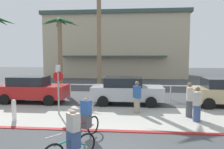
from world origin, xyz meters
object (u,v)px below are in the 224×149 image
Objects in this scene: palm_tree_2 at (98,17)px; car_red_1 at (32,89)px; stop_sign_bike_lane at (58,82)px; pedestrian_1 at (197,106)px; cyclist_red_0 at (85,119)px; pedestrian_0 at (189,101)px; cyclist_teal_1 at (72,137)px; palm_tree_1 at (60,33)px; pedestrian_2 at (137,98)px; car_silver_2 at (126,90)px; bollard_2 at (14,110)px.

car_red_1 is at bearing -127.54° from palm_tree_2.
stop_sign_bike_lane is 6.81m from pedestrian_1.
cyclist_red_0 is (2.05, -2.93, -0.98)m from stop_sign_bike_lane.
palm_tree_2 is at bearing 127.53° from pedestrian_0.
palm_tree_1 is at bearing 110.28° from cyclist_teal_1.
palm_tree_2 is 9.29m from pedestrian_2.
car_red_1 and car_silver_2 have the same top height.
pedestrian_1 is (4.66, 2.30, 0.05)m from cyclist_red_0.
bollard_2 is 0.67× the size of cyclist_teal_1.
pedestrian_1 is at bearing 41.09° from cyclist_teal_1.
pedestrian_2 is at bearing -73.54° from car_silver_2.
cyclist_teal_1 is at bearing -138.91° from pedestrian_1.
pedestrian_0 reaches higher than pedestrian_1.
stop_sign_bike_lane is 4.16m from pedestrian_2.
cyclist_teal_1 is at bearing -100.32° from car_silver_2.
pedestrian_0 is (4.51, 4.78, 0.11)m from cyclist_teal_1.
palm_tree_2 is 8.08m from car_red_1.
bollard_2 is 6.47m from car_silver_2.
palm_tree_1 reaches higher than stop_sign_bike_lane.
bollard_2 is at bearing -142.42° from car_silver_2.
stop_sign_bike_lane is 1.51× the size of pedestrian_2.
bollard_2 is 0.23× the size of car_red_1.
bollard_2 is at bearing -75.54° from car_red_1.
pedestrian_2 is (-2.54, 0.54, -0.02)m from pedestrian_0.
pedestrian_0 is 1.07× the size of pedestrian_1.
pedestrian_0 is at bearing -39.78° from car_silver_2.
car_silver_2 is at bearing 140.22° from pedestrian_0.
car_red_1 is 2.54× the size of pedestrian_0.
pedestrian_1 is (9.17, -8.14, -4.21)m from palm_tree_1.
pedestrian_0 is (5.64, -7.34, -5.50)m from palm_tree_2.
car_red_1 is at bearing -179.64° from car_silver_2.
palm_tree_2 is (2.64, 8.65, 5.79)m from bollard_2.
pedestrian_1 is at bearing -77.92° from pedestrian_0.
palm_tree_2 reaches higher than cyclist_red_0.
palm_tree_2 reaches higher than car_red_1.
cyclist_red_0 is 5.43m from pedestrian_0.
pedestrian_1 is (6.71, -0.63, -0.93)m from stop_sign_bike_lane.
cyclist_red_0 reaches higher than bollard_2.
palm_tree_2 reaches higher than pedestrian_0.
pedestrian_0 is (3.16, -2.63, -0.07)m from car_silver_2.
pedestrian_2 reaches higher than cyclist_red_0.
pedestrian_2 reaches higher than pedestrian_1.
car_silver_2 reaches higher than cyclist_red_0.
pedestrian_1 is (8.43, 0.59, 0.23)m from bollard_2.
bollard_2 is at bearing -171.02° from pedestrian_0.
palm_tree_2 is at bearing 82.91° from stop_sign_bike_lane.
stop_sign_bike_lane reaches higher than cyclist_teal_1.
pedestrian_0 is at bearing 33.80° from cyclist_red_0.
car_silver_2 is 2.63× the size of cyclist_red_0.
cyclist_red_0 is 0.98× the size of pedestrian_2.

